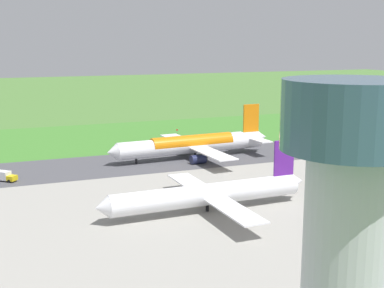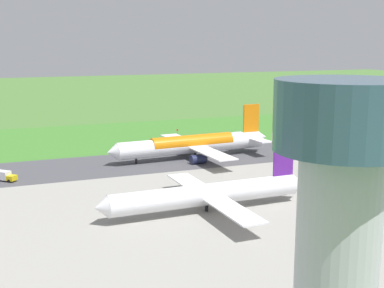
# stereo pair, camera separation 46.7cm
# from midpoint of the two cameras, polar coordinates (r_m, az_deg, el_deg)

# --- Properties ---
(ground_plane) EXTENTS (800.00, 800.00, 0.00)m
(ground_plane) POSITION_cam_midpoint_polar(r_m,az_deg,el_deg) (161.61, -0.26, -1.59)
(ground_plane) COLOR #477233
(runway_asphalt) EXTENTS (600.00, 28.26, 0.06)m
(runway_asphalt) POSITION_cam_midpoint_polar(r_m,az_deg,el_deg) (161.60, -0.26, -1.58)
(runway_asphalt) COLOR #47474C
(runway_asphalt) RESTS_ON ground
(apron_concrete) EXTENTS (440.00, 110.00, 0.05)m
(apron_concrete) POSITION_cam_midpoint_polar(r_m,az_deg,el_deg) (115.12, 9.37, -7.06)
(apron_concrete) COLOR gray
(apron_concrete) RESTS_ON ground
(grass_verge_foreground) EXTENTS (600.00, 80.00, 0.04)m
(grass_verge_foreground) POSITION_cam_midpoint_polar(r_m,az_deg,el_deg) (196.82, -4.22, 0.70)
(grass_verge_foreground) COLOR #3C782B
(grass_verge_foreground) RESTS_ON ground
(airliner_main) EXTENTS (54.14, 44.29, 15.88)m
(airliner_main) POSITION_cam_midpoint_polar(r_m,az_deg,el_deg) (161.22, 0.21, -0.04)
(airliner_main) COLOR white
(airliner_main) RESTS_ON ground
(airliner_parked_mid) EXTENTS (48.25, 39.41, 14.10)m
(airliner_parked_mid) POSITION_cam_midpoint_polar(r_m,az_deg,el_deg) (111.33, 1.87, -5.48)
(airliner_parked_mid) COLOR white
(airliner_parked_mid) RESTS_ON ground
(service_car_followme) EXTENTS (3.84, 4.49, 1.62)m
(service_car_followme) POSITION_cam_midpoint_polar(r_m,az_deg,el_deg) (173.30, 12.87, -0.72)
(service_car_followme) COLOR #B21914
(service_car_followme) RESTS_ON ground
(service_truck_fuel) EXTENTS (5.75, 5.63, 2.65)m
(service_truck_fuel) POSITION_cam_midpoint_polar(r_m,az_deg,el_deg) (143.77, -19.69, -3.31)
(service_truck_fuel) COLOR gold
(service_truck_fuel) RESTS_ON ground
(service_car_ops) EXTENTS (3.18, 4.57, 1.62)m
(service_car_ops) POSITION_cam_midpoint_polar(r_m,az_deg,el_deg) (197.34, 17.11, 0.50)
(service_car_ops) COLOR gray
(service_car_ops) RESTS_ON ground
(no_stopping_sign) EXTENTS (0.60, 0.10, 2.90)m
(no_stopping_sign) POSITION_cam_midpoint_polar(r_m,az_deg,el_deg) (198.11, -1.55, 1.30)
(no_stopping_sign) COLOR slate
(no_stopping_sign) RESTS_ON ground
(traffic_cone_orange) EXTENTS (0.40, 0.40, 0.55)m
(traffic_cone_orange) POSITION_cam_midpoint_polar(r_m,az_deg,el_deg) (201.47, -3.08, 1.04)
(traffic_cone_orange) COLOR orange
(traffic_cone_orange) RESTS_ON ground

